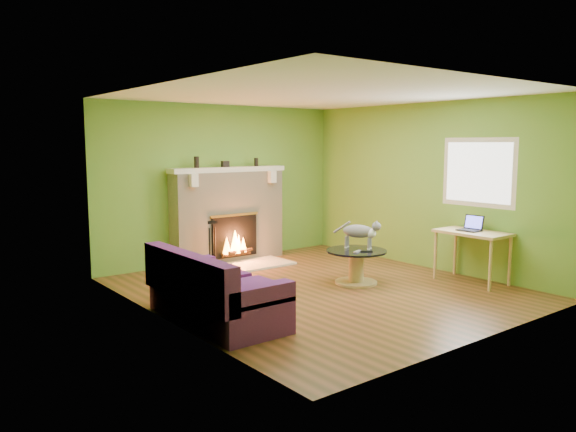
% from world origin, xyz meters
% --- Properties ---
extents(floor, '(5.00, 5.00, 0.00)m').
position_xyz_m(floor, '(0.00, 0.00, 0.00)').
color(floor, '#513417').
rests_on(floor, ground).
extents(ceiling, '(5.00, 5.00, 0.00)m').
position_xyz_m(ceiling, '(0.00, 0.00, 2.60)').
color(ceiling, white).
rests_on(ceiling, wall_back).
extents(wall_back, '(5.00, 0.00, 5.00)m').
position_xyz_m(wall_back, '(0.00, 2.50, 1.30)').
color(wall_back, '#639831').
rests_on(wall_back, floor).
extents(wall_front, '(5.00, 0.00, 5.00)m').
position_xyz_m(wall_front, '(0.00, -2.50, 1.30)').
color(wall_front, '#639831').
rests_on(wall_front, floor).
extents(wall_left, '(0.00, 5.00, 5.00)m').
position_xyz_m(wall_left, '(-2.25, 0.00, 1.30)').
color(wall_left, '#639831').
rests_on(wall_left, floor).
extents(wall_right, '(0.00, 5.00, 5.00)m').
position_xyz_m(wall_right, '(2.25, 0.00, 1.30)').
color(wall_right, '#639831').
rests_on(wall_right, floor).
extents(window_frame, '(0.00, 1.20, 1.20)m').
position_xyz_m(window_frame, '(2.24, -0.90, 1.55)').
color(window_frame, silver).
rests_on(window_frame, wall_right).
extents(window_pane, '(0.00, 1.06, 1.06)m').
position_xyz_m(window_pane, '(2.23, -0.90, 1.55)').
color(window_pane, white).
rests_on(window_pane, wall_right).
extents(fireplace, '(2.10, 0.46, 1.58)m').
position_xyz_m(fireplace, '(0.00, 2.32, 0.77)').
color(fireplace, beige).
rests_on(fireplace, floor).
extents(hearth, '(1.50, 0.75, 0.03)m').
position_xyz_m(hearth, '(0.00, 1.80, 0.01)').
color(hearth, beige).
rests_on(hearth, floor).
extents(mantel, '(2.10, 0.28, 0.08)m').
position_xyz_m(mantel, '(0.00, 2.30, 1.54)').
color(mantel, silver).
rests_on(mantel, fireplace).
extents(sofa, '(0.85, 1.79, 0.80)m').
position_xyz_m(sofa, '(-1.86, -0.32, 0.31)').
color(sofa, '#561B69').
rests_on(sofa, floor).
extents(coffee_table, '(0.85, 0.85, 0.48)m').
position_xyz_m(coffee_table, '(0.61, -0.09, 0.28)').
color(coffee_table, tan).
rests_on(coffee_table, floor).
extents(desk, '(0.58, 0.99, 0.73)m').
position_xyz_m(desk, '(1.95, -1.04, 0.64)').
color(desk, tan).
rests_on(desk, floor).
extents(cat, '(0.54, 0.70, 0.41)m').
position_xyz_m(cat, '(0.69, -0.04, 0.69)').
color(cat, slate).
rests_on(cat, coffee_table).
extents(remote_silver, '(0.17, 0.11, 0.02)m').
position_xyz_m(remote_silver, '(0.51, -0.21, 0.49)').
color(remote_silver, gray).
rests_on(remote_silver, coffee_table).
extents(remote_black, '(0.16, 0.12, 0.02)m').
position_xyz_m(remote_black, '(0.63, -0.27, 0.49)').
color(remote_black, black).
rests_on(remote_black, coffee_table).
extents(laptop, '(0.27, 0.30, 0.22)m').
position_xyz_m(laptop, '(1.93, -0.99, 0.85)').
color(laptop, black).
rests_on(laptop, desk).
extents(fire_tools, '(0.20, 0.20, 0.75)m').
position_xyz_m(fire_tools, '(-0.52, 1.95, 0.40)').
color(fire_tools, black).
rests_on(fire_tools, hearth).
extents(mantel_vase_left, '(0.08, 0.08, 0.18)m').
position_xyz_m(mantel_vase_left, '(-0.57, 2.33, 1.67)').
color(mantel_vase_left, black).
rests_on(mantel_vase_left, mantel).
extents(mantel_vase_right, '(0.07, 0.07, 0.14)m').
position_xyz_m(mantel_vase_right, '(0.57, 2.33, 1.65)').
color(mantel_vase_right, black).
rests_on(mantel_vase_right, mantel).
extents(mantel_box, '(0.12, 0.08, 0.10)m').
position_xyz_m(mantel_box, '(-0.05, 2.33, 1.63)').
color(mantel_box, black).
rests_on(mantel_box, mantel).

